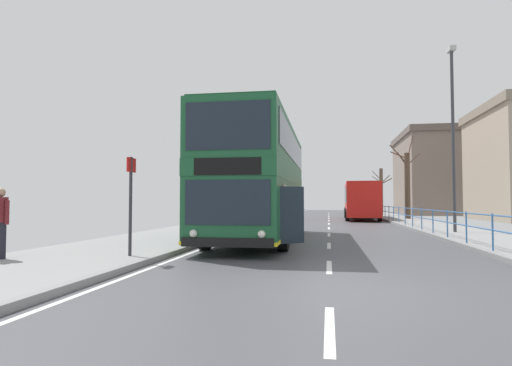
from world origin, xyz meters
name	(u,v)px	position (x,y,z in m)	size (l,w,h in m)	color
ground	(287,286)	(-0.72, 0.00, 0.04)	(15.80, 140.00, 0.20)	#46464C
double_decker_bus_main	(260,181)	(-2.60, 8.85, 2.29)	(3.32, 11.30, 4.37)	#19512D
background_bus_far_lane	(361,200)	(2.66, 29.44, 1.65)	(2.85, 10.61, 3.00)	red
pedestrian_railing_far_kerb	(417,214)	(4.45, 15.62, 0.84)	(0.05, 34.22, 1.03)	#386BA8
bus_stop_sign_near	(131,194)	(-4.90, 2.67, 1.67)	(0.08, 0.44, 2.47)	#2D2D33
street_lamp_far_side	(453,125)	(5.56, 12.98, 4.95)	(0.28, 0.60, 8.38)	#38383D
bare_tree_far_00	(407,184)	(6.25, 28.55, 2.95)	(2.37, 2.43, 6.46)	#4C3D2D
bare_tree_far_01	(381,191)	(5.31, 37.72, 2.59)	(2.08, 1.38, 4.75)	brown
background_building_00	(448,173)	(13.91, 46.11, 4.85)	(10.94, 13.86, 9.64)	slate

